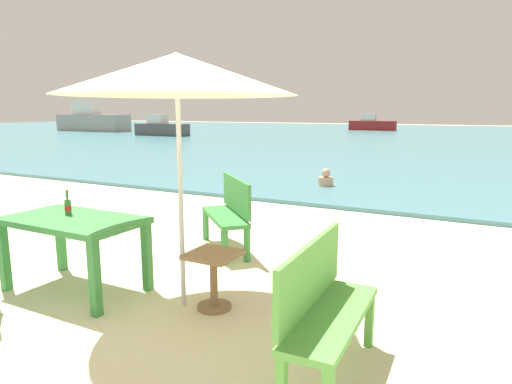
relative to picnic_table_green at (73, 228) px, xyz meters
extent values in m
plane|color=beige|center=(1.06, -0.09, -0.65)|extent=(120.00, 120.00, 0.00)
cube|color=teal|center=(1.06, 29.91, -0.61)|extent=(120.00, 50.00, 0.08)
cube|color=#3D8C42|center=(0.00, 0.00, 0.08)|extent=(1.40, 0.80, 0.06)
cube|color=#3D8C42|center=(-0.64, -0.34, -0.30)|extent=(0.08, 0.08, 0.70)
cube|color=#3D8C42|center=(0.64, -0.34, -0.30)|extent=(0.08, 0.08, 0.70)
cube|color=#3D8C42|center=(-0.64, 0.34, -0.30)|extent=(0.08, 0.08, 0.70)
cube|color=#3D8C42|center=(0.64, 0.34, -0.30)|extent=(0.08, 0.08, 0.70)
cylinder|color=#2D662D|center=(-0.14, 0.07, 0.19)|extent=(0.06, 0.06, 0.16)
cone|color=#2D662D|center=(-0.14, 0.07, 0.27)|extent=(0.06, 0.06, 0.03)
cylinder|color=#2D662D|center=(-0.14, 0.07, 0.32)|extent=(0.03, 0.03, 0.09)
cylinder|color=red|center=(-0.14, 0.07, 0.18)|extent=(0.07, 0.07, 0.05)
cylinder|color=gold|center=(-0.14, 0.07, 0.37)|extent=(0.03, 0.03, 0.01)
cylinder|color=silver|center=(1.18, 0.21, 0.50)|extent=(0.04, 0.04, 2.30)
cone|color=silver|center=(1.18, 0.21, 1.47)|extent=(2.10, 2.10, 0.36)
cube|color=olive|center=(1.48, 0.29, -0.13)|extent=(0.44, 0.44, 0.04)
cylinder|color=olive|center=(1.48, 0.29, -0.40)|extent=(0.07, 0.07, 0.50)
cylinder|color=olive|center=(1.48, 0.29, -0.64)|extent=(0.32, 0.32, 0.03)
cube|color=#60B24C|center=(2.80, -0.28, -0.20)|extent=(0.41, 1.21, 0.05)
cube|color=#60B24C|center=(2.64, -0.29, 0.08)|extent=(0.09, 1.20, 0.44)
cube|color=#60B24C|center=(2.92, 0.27, -0.44)|extent=(0.06, 0.06, 0.42)
cube|color=#60B24C|center=(2.64, 0.26, -0.44)|extent=(0.06, 0.06, 0.42)
cube|color=#3D8C42|center=(0.62, 1.86, -0.20)|extent=(1.11, 1.10, 0.05)
cube|color=#3D8C42|center=(0.74, 1.97, 0.08)|extent=(0.89, 0.87, 0.44)
cube|color=#3D8C42|center=(0.13, 2.14, -0.44)|extent=(0.06, 0.06, 0.42)
cube|color=#3D8C42|center=(0.92, 1.37, -0.44)|extent=(0.06, 0.06, 0.42)
cube|color=#3D8C42|center=(0.33, 2.34, -0.44)|extent=(0.06, 0.06, 0.42)
cube|color=#3D8C42|center=(1.12, 1.57, -0.44)|extent=(0.06, 0.06, 0.42)
cylinder|color=tan|center=(0.24, 6.94, -0.47)|extent=(0.34, 0.34, 0.20)
sphere|color=tan|center=(0.24, 6.94, -0.27)|extent=(0.21, 0.21, 0.21)
cube|color=#4C4C4C|center=(-16.98, 21.96, -0.16)|extent=(4.04, 1.10, 0.83)
cube|color=silver|center=(-17.35, 21.96, 0.58)|extent=(1.29, 0.83, 0.64)
cube|color=maroon|center=(-6.13, 37.59, -0.16)|extent=(4.01, 1.09, 0.82)
cube|color=silver|center=(-6.50, 37.59, 0.57)|extent=(1.27, 0.82, 0.64)
cube|color=gray|center=(-26.75, 24.81, 0.13)|extent=(6.85, 1.87, 1.40)
cube|color=silver|center=(-27.38, 24.81, 1.38)|extent=(2.18, 1.40, 1.09)
camera|label=1|loc=(3.67, -3.02, 1.16)|focal=31.71mm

